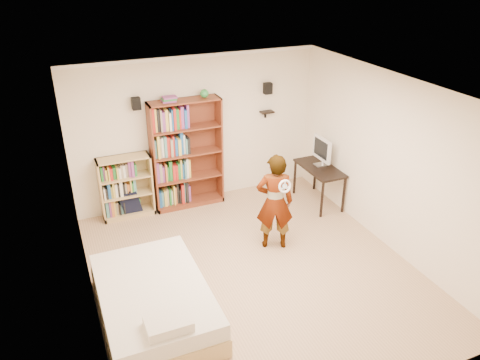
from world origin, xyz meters
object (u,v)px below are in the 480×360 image
at_px(tall_bookshelf, 187,154).
at_px(low_bookshelf, 126,187).
at_px(computer_desk, 318,185).
at_px(daybed, 154,298).
at_px(person, 275,202).

xyz_separation_m(tall_bookshelf, low_bookshelf, (-1.12, 0.02, -0.44)).
relative_size(low_bookshelf, computer_desk, 1.06).
bearing_deg(daybed, person, 22.06).
bearing_deg(tall_bookshelf, person, -65.92).
relative_size(daybed, person, 1.29).
relative_size(low_bookshelf, person, 0.71).
bearing_deg(person, daybed, 43.68).
xyz_separation_m(computer_desk, person, (-1.40, -0.96, 0.43)).
distance_m(computer_desk, person, 1.76).
height_order(tall_bookshelf, computer_desk, tall_bookshelf).
bearing_deg(low_bookshelf, tall_bookshelf, -0.80).
distance_m(low_bookshelf, computer_desk, 3.47).
xyz_separation_m(low_bookshelf, daybed, (-0.19, -2.72, -0.26)).
bearing_deg(low_bookshelf, person, -43.78).
bearing_deg(low_bookshelf, daybed, -93.98).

